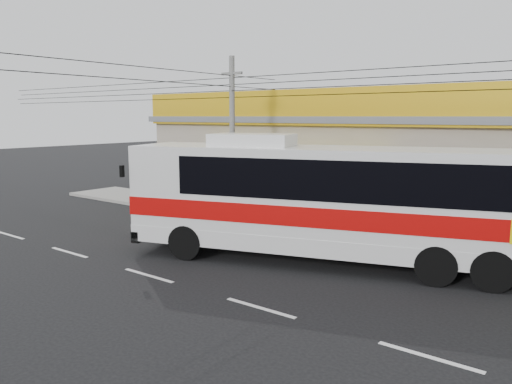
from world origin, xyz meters
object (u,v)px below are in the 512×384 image
at_px(motorbike_red, 206,196).
at_px(motorbike_dark, 153,191).
at_px(utility_pole, 232,87).
at_px(coach_bus, 341,196).

bearing_deg(motorbike_red, motorbike_dark, 115.47).
distance_m(motorbike_red, utility_pole, 6.44).
distance_m(coach_bus, motorbike_dark, 12.96).
relative_size(motorbike_red, utility_pole, 0.05).
relative_size(coach_bus, utility_pole, 0.38).
height_order(motorbike_red, motorbike_dark, motorbike_dark).
xyz_separation_m(coach_bus, utility_pole, (-6.24, 2.27, 3.58)).
bearing_deg(utility_pole, motorbike_dark, 170.59).
xyz_separation_m(coach_bus, motorbike_red, (-9.66, 4.25, -1.51)).
xyz_separation_m(motorbike_red, utility_pole, (3.41, -1.98, 5.09)).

